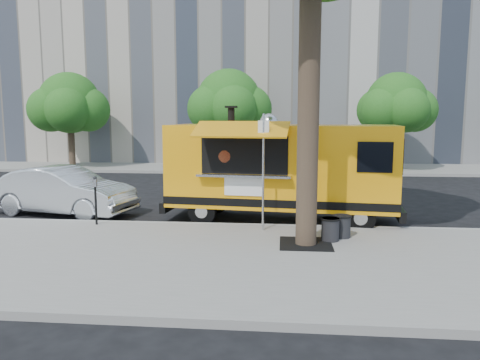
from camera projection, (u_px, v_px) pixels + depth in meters
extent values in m
plane|color=black|center=(213.00, 221.00, 13.84)|extent=(120.00, 120.00, 0.00)
cube|color=gray|center=(184.00, 260.00, 9.88)|extent=(60.00, 6.00, 0.15)
cube|color=#999993|center=(208.00, 226.00, 12.91)|extent=(60.00, 0.14, 0.16)
cube|color=gray|center=(248.00, 168.00, 27.14)|extent=(60.00, 5.00, 0.15)
cube|color=#ACA7A1|center=(422.00, 20.00, 34.04)|extent=(20.00, 14.00, 20.00)
cylinder|color=#33261C|center=(309.00, 102.00, 10.37)|extent=(0.48, 0.48, 6.50)
cube|color=black|center=(306.00, 244.00, 10.82)|extent=(1.20, 1.20, 0.02)
cylinder|color=#33261C|center=(72.00, 144.00, 26.68)|extent=(0.36, 0.36, 2.60)
sphere|color=#1A5015|center=(70.00, 103.00, 26.36)|extent=(3.42, 3.42, 3.42)
cylinder|color=#33261C|center=(229.00, 145.00, 26.25)|extent=(0.36, 0.36, 2.60)
sphere|color=#1A5015|center=(229.00, 102.00, 25.92)|extent=(3.60, 3.60, 3.60)
cylinder|color=#33261C|center=(394.00, 146.00, 25.13)|extent=(0.36, 0.36, 2.60)
sphere|color=#1A5015|center=(396.00, 103.00, 24.82)|extent=(3.24, 3.24, 3.24)
cylinder|color=silver|center=(263.00, 173.00, 11.94)|extent=(0.06, 0.06, 3.00)
cube|color=white|center=(264.00, 127.00, 11.78)|extent=(0.28, 0.02, 0.35)
cylinder|color=black|center=(96.00, 206.00, 12.69)|extent=(0.06, 0.06, 1.05)
cube|color=silver|center=(95.00, 183.00, 12.60)|extent=(0.10, 0.08, 0.22)
sphere|color=black|center=(95.00, 178.00, 12.58)|extent=(0.11, 0.11, 0.11)
cube|color=#F9A00C|center=(281.00, 165.00, 13.62)|extent=(6.65, 2.84, 2.33)
cube|color=black|center=(281.00, 197.00, 13.75)|extent=(6.67, 2.86, 0.22)
cube|color=black|center=(398.00, 210.00, 13.15)|extent=(0.39, 2.08, 0.30)
cube|color=black|center=(174.00, 202.00, 14.43)|extent=(0.39, 2.08, 0.30)
cube|color=black|center=(398.00, 154.00, 12.94)|extent=(0.23, 1.74, 0.94)
cylinder|color=black|center=(360.00, 218.00, 12.48)|extent=(0.82, 0.36, 0.79)
cylinder|color=black|center=(357.00, 205.00, 14.25)|extent=(0.82, 0.36, 0.79)
cylinder|color=black|center=(203.00, 211.00, 13.32)|extent=(0.82, 0.36, 0.79)
cylinder|color=black|center=(218.00, 200.00, 15.10)|extent=(0.82, 0.36, 0.79)
cube|color=black|center=(245.00, 155.00, 12.74)|extent=(2.39, 0.42, 1.04)
cube|color=silver|center=(243.00, 176.00, 12.66)|extent=(2.61, 0.61, 0.06)
cube|color=#F9A00C|center=(241.00, 129.00, 12.14)|extent=(2.57, 1.19, 0.42)
cube|color=white|center=(244.00, 187.00, 12.78)|extent=(1.09, 0.15, 0.50)
cylinder|color=black|center=(231.00, 116.00, 13.71)|extent=(0.20, 0.20, 0.55)
sphere|color=silver|center=(269.00, 123.00, 13.72)|extent=(0.56, 0.56, 0.56)
sphere|color=brown|center=(227.00, 155.00, 13.13)|extent=(0.83, 0.83, 0.83)
cylinder|color=#FF590C|center=(226.00, 161.00, 12.93)|extent=(0.35, 0.15, 0.34)
imported|color=silver|center=(63.00, 191.00, 14.63)|extent=(4.81, 2.56, 1.51)
cylinder|color=black|center=(330.00, 229.00, 11.08)|extent=(0.42, 0.42, 0.55)
cylinder|color=black|center=(331.00, 219.00, 11.05)|extent=(0.46, 0.46, 0.04)
cylinder|color=black|center=(342.00, 226.00, 11.38)|extent=(0.42, 0.42, 0.55)
cylinder|color=black|center=(342.00, 216.00, 11.35)|extent=(0.46, 0.46, 0.04)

